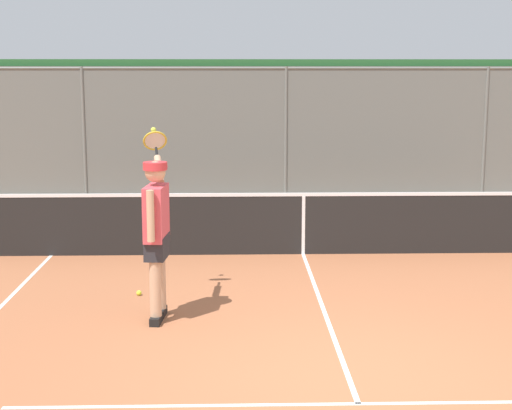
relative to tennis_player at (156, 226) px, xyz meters
name	(u,v)px	position (x,y,z in m)	size (l,w,h in m)	color
ground_plane	(348,377)	(-1.93, 1.74, -1.09)	(60.00, 60.00, 0.00)	#A8603D
fence_backdrop	(284,132)	(-1.93, -7.95, 0.41)	(19.52, 1.37, 3.02)	slate
tennis_net	(303,223)	(-1.93, -3.09, -0.59)	(10.03, 0.09, 1.07)	#2D2D2D
tennis_player	(156,226)	(0.00, 0.00, 0.00)	(0.40, 1.49, 2.11)	black
tennis_ball_by_sideline	(139,293)	(0.34, -0.94, -1.06)	(0.07, 0.07, 0.07)	#CCDB33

